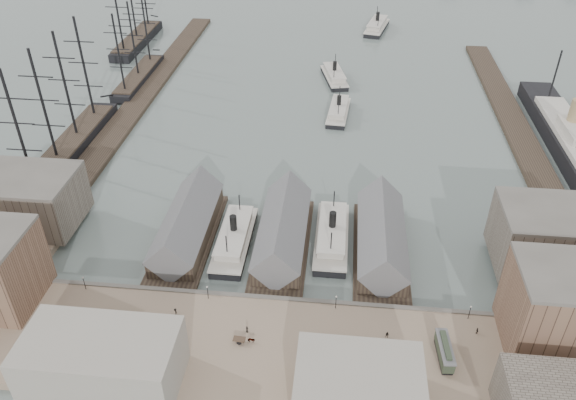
# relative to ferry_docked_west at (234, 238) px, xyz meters

# --- Properties ---
(ground) EXTENTS (900.00, 900.00, 0.00)m
(ground) POSITION_rel_ferry_docked_west_xyz_m (13.00, -15.83, -2.39)
(ground) COLOR #55635E
(ground) RESTS_ON ground
(quay) EXTENTS (180.00, 30.00, 2.00)m
(quay) POSITION_rel_ferry_docked_west_xyz_m (13.00, -35.83, -1.39)
(quay) COLOR #866F5A
(quay) RESTS_ON ground
(seawall) EXTENTS (180.00, 1.20, 2.30)m
(seawall) POSITION_rel_ferry_docked_west_xyz_m (13.00, -21.03, -1.24)
(seawall) COLOR #59544C
(seawall) RESTS_ON ground
(west_wharf) EXTENTS (10.00, 220.00, 1.60)m
(west_wharf) POSITION_rel_ferry_docked_west_xyz_m (-55.00, 84.17, -1.59)
(west_wharf) COLOR #2D231C
(west_wharf) RESTS_ON ground
(east_wharf) EXTENTS (10.00, 180.00, 1.60)m
(east_wharf) POSITION_rel_ferry_docked_west_xyz_m (91.00, 74.17, -1.59)
(east_wharf) COLOR #2D231C
(east_wharf) RESTS_ON ground
(ferry_shed_west) EXTENTS (14.00, 42.00, 12.60)m
(ferry_shed_west) POSITION_rel_ferry_docked_west_xyz_m (-13.00, 1.05, 2.25)
(ferry_shed_west) COLOR #2D231C
(ferry_shed_west) RESTS_ON ground
(ferry_shed_center) EXTENTS (14.00, 42.00, 12.60)m
(ferry_shed_center) POSITION_rel_ferry_docked_west_xyz_m (13.00, 1.05, 2.25)
(ferry_shed_center) COLOR #2D231C
(ferry_shed_center) RESTS_ON ground
(ferry_shed_east) EXTENTS (14.00, 42.00, 12.60)m
(ferry_shed_east) POSITION_rel_ferry_docked_west_xyz_m (39.00, 1.05, 2.25)
(ferry_shed_east) COLOR #2D231C
(ferry_shed_east) RESTS_ON ground
(warehouse_west_back) EXTENTS (26.00, 20.00, 14.00)m
(warehouse_west_back) POSITION_rel_ferry_docked_west_xyz_m (-57.00, 2.17, 6.61)
(warehouse_west_back) COLOR #60564C
(warehouse_west_back) RESTS_ON west_land
(warehouse_east_back) EXTENTS (28.00, 20.00, 15.00)m
(warehouse_east_back) POSITION_rel_ferry_docked_west_xyz_m (81.00, -0.83, 7.11)
(warehouse_east_back) COLOR #60564C
(warehouse_east_back) RESTS_ON east_land
(street_bldg_center) EXTENTS (24.00, 16.00, 10.00)m
(street_bldg_center) POSITION_rel_ferry_docked_west_xyz_m (33.00, -47.83, 4.61)
(street_bldg_center) COLOR gray
(street_bldg_center) RESTS_ON quay
(street_bldg_west) EXTENTS (30.00, 16.00, 12.00)m
(street_bldg_west) POSITION_rel_ferry_docked_west_xyz_m (-17.00, -47.83, 5.61)
(street_bldg_west) COLOR gray
(street_bldg_west) RESTS_ON quay
(lamp_post_far_w) EXTENTS (0.44, 0.44, 3.92)m
(lamp_post_far_w) POSITION_rel_ferry_docked_west_xyz_m (-32.00, -22.83, 2.33)
(lamp_post_far_w) COLOR black
(lamp_post_far_w) RESTS_ON quay
(lamp_post_near_w) EXTENTS (0.44, 0.44, 3.92)m
(lamp_post_near_w) POSITION_rel_ferry_docked_west_xyz_m (-2.00, -22.83, 2.33)
(lamp_post_near_w) COLOR black
(lamp_post_near_w) RESTS_ON quay
(lamp_post_near_e) EXTENTS (0.44, 0.44, 3.92)m
(lamp_post_near_e) POSITION_rel_ferry_docked_west_xyz_m (28.00, -22.83, 2.33)
(lamp_post_near_e) COLOR black
(lamp_post_near_e) RESTS_ON quay
(lamp_post_far_e) EXTENTS (0.44, 0.44, 3.92)m
(lamp_post_far_e) POSITION_rel_ferry_docked_west_xyz_m (58.00, -22.83, 2.33)
(lamp_post_far_e) COLOR black
(lamp_post_far_e) RESTS_ON quay
(ferry_docked_west) EXTENTS (8.55, 28.51, 10.18)m
(ferry_docked_west) POSITION_rel_ferry_docked_west_xyz_m (0.00, 0.00, 0.00)
(ferry_docked_west) COLOR black
(ferry_docked_west) RESTS_ON ground
(ferry_docked_east) EXTENTS (8.75, 29.17, 10.42)m
(ferry_docked_east) POSITION_rel_ferry_docked_west_xyz_m (26.00, 4.04, 0.05)
(ferry_docked_east) COLOR black
(ferry_docked_east) RESTS_ON ground
(ferry_open_near) EXTENTS (9.14, 25.00, 8.76)m
(ferry_open_near) POSITION_rel_ferry_docked_west_xyz_m (25.34, 82.41, -0.33)
(ferry_open_near) COLOR black
(ferry_open_near) RESTS_ON ground
(ferry_open_mid) EXTENTS (13.54, 26.64, 9.13)m
(ferry_open_mid) POSITION_rel_ferry_docked_west_xyz_m (22.40, 116.98, -0.25)
(ferry_open_mid) COLOR black
(ferry_open_mid) RESTS_ON ground
(ferry_open_far) EXTENTS (14.90, 30.29, 10.39)m
(ferry_open_far) POSITION_rel_ferry_docked_west_xyz_m (42.52, 188.28, 0.05)
(ferry_open_far) COLOR black
(ferry_open_far) RESTS_ON ground
(sailing_ship_near) EXTENTS (9.78, 67.36, 40.20)m
(sailing_ship_near) POSITION_rel_ferry_docked_west_xyz_m (-65.19, 42.03, 0.57)
(sailing_ship_near) COLOR black
(sailing_ship_near) RESTS_ON ground
(sailing_ship_mid) EXTENTS (8.31, 47.99, 34.15)m
(sailing_ship_mid) POSITION_rel_ferry_docked_west_xyz_m (-62.13, 106.86, 0.06)
(sailing_ship_mid) COLOR black
(sailing_ship_mid) RESTS_ON ground
(sailing_ship_far) EXTENTS (9.72, 53.98, 39.95)m
(sailing_ship_far) POSITION_rel_ferry_docked_west_xyz_m (-78.36, 153.27, 0.50)
(sailing_ship_far) COLOR black
(sailing_ship_far) RESTS_ON ground
(ocean_steamer) EXTENTS (12.27, 89.67, 17.93)m
(ocean_steamer) POSITION_rel_ferry_docked_west_xyz_m (105.00, 65.28, 1.47)
(ocean_steamer) COLOR black
(ocean_steamer) RESTS_ON ground
(tram) EXTENTS (3.26, 10.11, 3.54)m
(tram) POSITION_rel_ferry_docked_west_xyz_m (51.05, -34.72, 1.43)
(tram) COLOR black
(tram) RESTS_ON quay
(horse_cart_left) EXTENTS (4.72, 1.69, 1.65)m
(horse_cart_left) POSITION_rel_ferry_docked_west_xyz_m (-19.28, -32.22, 0.44)
(horse_cart_left) COLOR black
(horse_cart_left) RESTS_ON quay
(horse_cart_center) EXTENTS (4.80, 1.64, 1.43)m
(horse_cart_center) POSITION_rel_ferry_docked_west_xyz_m (9.26, -35.10, 0.38)
(horse_cart_center) COLOR black
(horse_cart_center) RESTS_ON quay
(horse_cart_right) EXTENTS (4.76, 2.11, 1.65)m
(horse_cart_right) POSITION_rel_ferry_docked_west_xyz_m (30.00, -36.88, 0.44)
(horse_cart_right) COLOR black
(horse_cart_right) RESTS_ON quay
(pedestrian_0) EXTENTS (0.77, 0.74, 1.70)m
(pedestrian_0) POSITION_rel_ferry_docked_west_xyz_m (-42.90, -26.48, 0.46)
(pedestrian_0) COLOR black
(pedestrian_0) RESTS_ON quay
(pedestrian_1) EXTENTS (0.97, 0.85, 1.69)m
(pedestrian_1) POSITION_rel_ferry_docked_west_xyz_m (-33.04, -36.08, 0.46)
(pedestrian_1) COLOR black
(pedestrian_1) RESTS_ON quay
(pedestrian_2) EXTENTS (1.22, 1.27, 1.74)m
(pedestrian_2) POSITION_rel_ferry_docked_west_xyz_m (-8.27, -28.58, 0.48)
(pedestrian_2) COLOR black
(pedestrian_2) RESTS_ON quay
(pedestrian_3) EXTENTS (1.01, 0.64, 1.60)m
(pedestrian_3) POSITION_rel_ferry_docked_west_xyz_m (-4.60, -38.28, 0.41)
(pedestrian_3) COLOR black
(pedestrian_3) RESTS_ON quay
(pedestrian_4) EXTENTS (0.71, 0.90, 1.62)m
(pedestrian_4) POSITION_rel_ferry_docked_west_xyz_m (8.84, -32.07, 0.42)
(pedestrian_4) COLOR black
(pedestrian_4) RESTS_ON quay
(pedestrian_5) EXTENTS (0.59, 0.68, 1.56)m
(pedestrian_5) POSITION_rel_ferry_docked_west_xyz_m (21.82, -35.15, 0.40)
(pedestrian_5) COLOR black
(pedestrian_5) RESTS_ON quay
(pedestrian_6) EXTENTS (0.98, 0.88, 1.66)m
(pedestrian_6) POSITION_rel_ferry_docked_west_xyz_m (39.47, -30.49, 0.44)
(pedestrian_6) COLOR black
(pedestrian_6) RESTS_ON quay
(pedestrian_7) EXTENTS (1.03, 1.30, 1.76)m
(pedestrian_7) POSITION_rel_ferry_docked_west_xyz_m (40.63, -38.31, 0.50)
(pedestrian_7) COLOR black
(pedestrian_7) RESTS_ON quay
(pedestrian_8) EXTENTS (0.51, 0.98, 1.59)m
(pedestrian_8) POSITION_rel_ferry_docked_west_xyz_m (59.17, -27.12, 0.41)
(pedestrian_8) COLOR black
(pedestrian_8) RESTS_ON quay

